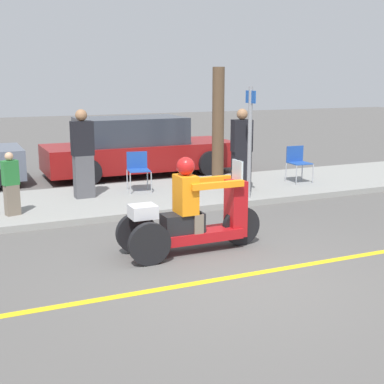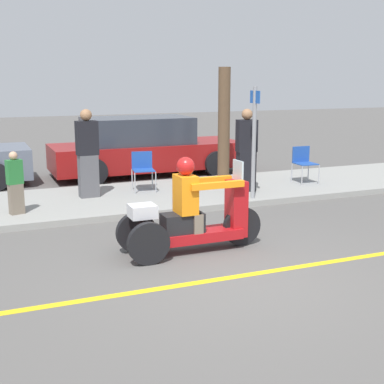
{
  "view_description": "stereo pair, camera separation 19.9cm",
  "coord_description": "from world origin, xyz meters",
  "px_view_note": "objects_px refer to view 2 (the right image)",
  "views": [
    {
      "loc": [
        -3.16,
        -5.65,
        2.5
      ],
      "look_at": [
        -0.13,
        1.15,
        0.89
      ],
      "focal_mm": 50.0,
      "sensor_mm": 36.0,
      "label": 1
    },
    {
      "loc": [
        -2.98,
        -5.73,
        2.5
      ],
      "look_at": [
        -0.13,
        1.15,
        0.89
      ],
      "focal_mm": 50.0,
      "sensor_mm": 36.0,
      "label": 2
    }
  ],
  "objects_px": {
    "motorcycle_trike": "(192,218)",
    "spectator_near_curb": "(88,155)",
    "street_sign": "(254,138)",
    "spectator_with_child": "(246,152)",
    "spectator_end_of_line": "(15,184)",
    "tree_trunk": "(224,124)",
    "folding_chair_set_back": "(303,161)",
    "parked_car_lot_right": "(144,148)",
    "folding_chair_curbside": "(143,167)"
  },
  "relations": [
    {
      "from": "motorcycle_trike",
      "to": "spectator_with_child",
      "type": "height_order",
      "value": "spectator_with_child"
    },
    {
      "from": "parked_car_lot_right",
      "to": "folding_chair_set_back",
      "type": "bearing_deg",
      "value": -46.21
    },
    {
      "from": "spectator_near_curb",
      "to": "folding_chair_curbside",
      "type": "xyz_separation_m",
      "value": [
        1.21,
        0.21,
        -0.35
      ]
    },
    {
      "from": "spectator_end_of_line",
      "to": "motorcycle_trike",
      "type": "bearing_deg",
      "value": -51.76
    },
    {
      "from": "motorcycle_trike",
      "to": "spectator_end_of_line",
      "type": "xyz_separation_m",
      "value": [
        -2.2,
        2.79,
        0.15
      ]
    },
    {
      "from": "spectator_near_curb",
      "to": "tree_trunk",
      "type": "xyz_separation_m",
      "value": [
        3.36,
        0.72,
        0.45
      ]
    },
    {
      "from": "motorcycle_trike",
      "to": "parked_car_lot_right",
      "type": "height_order",
      "value": "parked_car_lot_right"
    },
    {
      "from": "spectator_end_of_line",
      "to": "spectator_near_curb",
      "type": "relative_size",
      "value": 0.63
    },
    {
      "from": "motorcycle_trike",
      "to": "spectator_end_of_line",
      "type": "bearing_deg",
      "value": 128.24
    },
    {
      "from": "folding_chair_curbside",
      "to": "street_sign",
      "type": "relative_size",
      "value": 0.37
    },
    {
      "from": "spectator_end_of_line",
      "to": "tree_trunk",
      "type": "bearing_deg",
      "value": 18.34
    },
    {
      "from": "spectator_with_child",
      "to": "folding_chair_curbside",
      "type": "distance_m",
      "value": 2.22
    },
    {
      "from": "motorcycle_trike",
      "to": "spectator_near_curb",
      "type": "relative_size",
      "value": 1.23
    },
    {
      "from": "tree_trunk",
      "to": "spectator_with_child",
      "type": "bearing_deg",
      "value": -96.3
    },
    {
      "from": "folding_chair_curbside",
      "to": "tree_trunk",
      "type": "relative_size",
      "value": 0.31
    },
    {
      "from": "spectator_with_child",
      "to": "parked_car_lot_right",
      "type": "distance_m",
      "value": 3.55
    },
    {
      "from": "spectator_end_of_line",
      "to": "street_sign",
      "type": "xyz_separation_m",
      "value": [
        4.47,
        -0.49,
        0.66
      ]
    },
    {
      "from": "street_sign",
      "to": "parked_car_lot_right",
      "type": "bearing_deg",
      "value": 104.2
    },
    {
      "from": "folding_chair_curbside",
      "to": "parked_car_lot_right",
      "type": "distance_m",
      "value": 2.54
    },
    {
      "from": "street_sign",
      "to": "spectator_with_child",
      "type": "bearing_deg",
      "value": 73.43
    },
    {
      "from": "spectator_with_child",
      "to": "folding_chair_set_back",
      "type": "bearing_deg",
      "value": 11.09
    },
    {
      "from": "motorcycle_trike",
      "to": "folding_chair_set_back",
      "type": "distance_m",
      "value": 5.29
    },
    {
      "from": "folding_chair_set_back",
      "to": "street_sign",
      "type": "bearing_deg",
      "value": -151.6
    },
    {
      "from": "folding_chair_curbside",
      "to": "motorcycle_trike",
      "type": "bearing_deg",
      "value": -97.03
    },
    {
      "from": "folding_chair_set_back",
      "to": "tree_trunk",
      "type": "distance_m",
      "value": 2.02
    },
    {
      "from": "parked_car_lot_right",
      "to": "tree_trunk",
      "type": "relative_size",
      "value": 1.87
    },
    {
      "from": "folding_chair_set_back",
      "to": "tree_trunk",
      "type": "relative_size",
      "value": 0.31
    },
    {
      "from": "folding_chair_set_back",
      "to": "spectator_with_child",
      "type": "bearing_deg",
      "value": -168.91
    },
    {
      "from": "spectator_near_curb",
      "to": "spectator_with_child",
      "type": "relative_size",
      "value": 1.02
    },
    {
      "from": "folding_chair_curbside",
      "to": "parked_car_lot_right",
      "type": "height_order",
      "value": "parked_car_lot_right"
    },
    {
      "from": "spectator_with_child",
      "to": "tree_trunk",
      "type": "height_order",
      "value": "tree_trunk"
    },
    {
      "from": "spectator_end_of_line",
      "to": "spectator_with_child",
      "type": "xyz_separation_m",
      "value": [
        4.68,
        0.19,
        0.3
      ]
    },
    {
      "from": "spectator_end_of_line",
      "to": "spectator_near_curb",
      "type": "xyz_separation_m",
      "value": [
        1.47,
        0.88,
        0.31
      ]
    },
    {
      "from": "tree_trunk",
      "to": "folding_chair_curbside",
      "type": "bearing_deg",
      "value": -166.67
    },
    {
      "from": "spectator_with_child",
      "to": "spectator_end_of_line",
      "type": "bearing_deg",
      "value": -177.71
    },
    {
      "from": "motorcycle_trike",
      "to": "folding_chair_set_back",
      "type": "bearing_deg",
      "value": 38.64
    },
    {
      "from": "spectator_end_of_line",
      "to": "parked_car_lot_right",
      "type": "xyz_separation_m",
      "value": [
        3.46,
        3.51,
        0.05
      ]
    },
    {
      "from": "spectator_end_of_line",
      "to": "folding_chair_curbside",
      "type": "bearing_deg",
      "value": 22.16
    },
    {
      "from": "folding_chair_set_back",
      "to": "tree_trunk",
      "type": "bearing_deg",
      "value": 144.06
    },
    {
      "from": "spectator_end_of_line",
      "to": "tree_trunk",
      "type": "xyz_separation_m",
      "value": [
        4.83,
        1.6,
        0.76
      ]
    },
    {
      "from": "motorcycle_trike",
      "to": "spectator_near_curb",
      "type": "xyz_separation_m",
      "value": [
        -0.73,
        3.67,
        0.46
      ]
    },
    {
      "from": "spectator_end_of_line",
      "to": "tree_trunk",
      "type": "relative_size",
      "value": 0.43
    },
    {
      "from": "motorcycle_trike",
      "to": "parked_car_lot_right",
      "type": "distance_m",
      "value": 6.43
    },
    {
      "from": "spectator_near_curb",
      "to": "folding_chair_set_back",
      "type": "relative_size",
      "value": 2.15
    },
    {
      "from": "motorcycle_trike",
      "to": "spectator_with_child",
      "type": "distance_m",
      "value": 3.9
    },
    {
      "from": "spectator_end_of_line",
      "to": "folding_chair_set_back",
      "type": "relative_size",
      "value": 1.36
    },
    {
      "from": "parked_car_lot_right",
      "to": "tree_trunk",
      "type": "height_order",
      "value": "tree_trunk"
    },
    {
      "from": "motorcycle_trike",
      "to": "spectator_with_child",
      "type": "bearing_deg",
      "value": 50.28
    },
    {
      "from": "spectator_end_of_line",
      "to": "parked_car_lot_right",
      "type": "relative_size",
      "value": 0.23
    },
    {
      "from": "spectator_near_curb",
      "to": "street_sign",
      "type": "distance_m",
      "value": 3.32
    }
  ]
}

